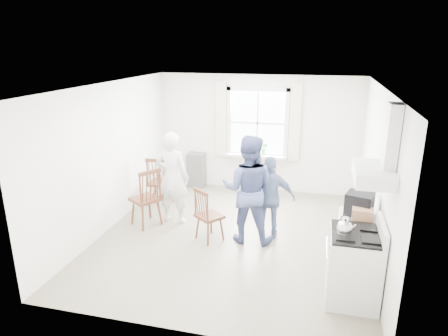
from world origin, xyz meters
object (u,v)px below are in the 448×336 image
stereo_stack (359,204)px  windsor_chair_a (158,177)px  windsor_chair_c (148,192)px  person_left (172,178)px  gas_stove (354,266)px  person_mid (248,189)px  person_right (270,198)px  low_cabinet (355,243)px  windsor_chair_b (204,210)px

stereo_stack → windsor_chair_a: (-3.74, 1.56, -0.41)m
windsor_chair_c → person_left: size_ratio=0.64×
stereo_stack → person_left: bearing=163.1°
person_left → gas_stove: bearing=154.3°
person_left → person_mid: person_mid is taller
windsor_chair_a → person_mid: person_mid is taller
stereo_stack → person_right: person_right is taller
windsor_chair_c → low_cabinet: bearing=-10.8°
windsor_chair_c → person_left: 0.51m
windsor_chair_a → stereo_stack: bearing=-22.7°
windsor_chair_c → windsor_chair_a: bearing=102.7°
gas_stove → windsor_chair_a: gas_stove is taller
person_left → person_right: person_left is taller
gas_stove → stereo_stack: 0.93m
low_cabinet → person_mid: size_ratio=0.49×
low_cabinet → person_left: bearing=162.7°
windsor_chair_a → windsor_chair_c: size_ratio=0.95×
low_cabinet → windsor_chair_c: bearing=169.2°
windsor_chair_a → person_mid: 2.28m
gas_stove → windsor_chair_a: size_ratio=1.06×
windsor_chair_b → person_left: person_left is taller
low_cabinet → person_right: person_right is taller
gas_stove → person_right: 2.00m
windsor_chair_a → low_cabinet: bearing=-23.0°
windsor_chair_a → windsor_chair_b: (1.35, -1.22, -0.06)m
person_left → windsor_chair_b: bearing=144.3°
gas_stove → person_left: bearing=151.5°
windsor_chair_a → person_left: size_ratio=0.61×
low_cabinet → windsor_chair_b: windsor_chair_b is taller
stereo_stack → person_right: (-1.36, 0.78, -0.33)m
stereo_stack → windsor_chair_a: 4.08m
gas_stove → person_left: (-3.13, 1.70, 0.38)m
low_cabinet → windsor_chair_a: (-3.75, 1.59, 0.20)m
person_mid → windsor_chair_b: bearing=17.7°
person_left → person_mid: bearing=167.7°
person_mid → person_right: person_mid is taller
windsor_chair_b → gas_stove: bearing=-24.6°
low_cabinet → windsor_chair_a: size_ratio=0.85×
person_mid → gas_stove: bearing=140.6°
gas_stove → person_right: person_right is taller
gas_stove → person_mid: size_ratio=0.61×
stereo_stack → windsor_chair_c: (-3.54, 0.65, -0.38)m
gas_stove → stereo_stack: bearing=84.8°
stereo_stack → windsor_chair_b: 2.47m
gas_stove → person_left: size_ratio=0.65×
gas_stove → windsor_chair_c: gas_stove is taller
stereo_stack → windsor_chair_c: 3.62m
windsor_chair_c → person_left: bearing=43.5°
windsor_chair_a → person_mid: size_ratio=0.58×
low_cabinet → stereo_stack: 0.61m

